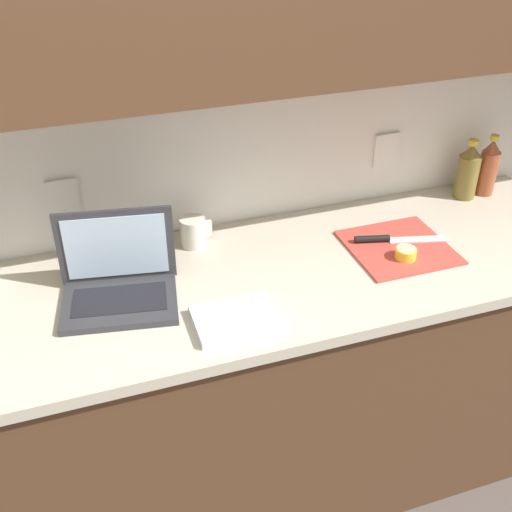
{
  "coord_description": "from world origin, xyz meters",
  "views": [
    {
      "loc": [
        -0.34,
        -1.45,
        1.97
      ],
      "look_at": [
        0.15,
        -0.01,
        0.98
      ],
      "focal_mm": 45.0,
      "sensor_mm": 36.0,
      "label": 1
    }
  ],
  "objects_px": {
    "knife": "(385,239)",
    "lemon_half_cut": "(406,253)",
    "bottle_oil_tall": "(488,167)",
    "laptop": "(118,279)",
    "measuring_cup": "(193,232)",
    "cutting_board": "(398,247)",
    "bottle_green_soda": "(468,172)"
  },
  "relations": [
    {
      "from": "lemon_half_cut",
      "to": "bottle_green_soda",
      "type": "relative_size",
      "value": 0.3
    },
    {
      "from": "bottle_green_soda",
      "to": "cutting_board",
      "type": "bearing_deg",
      "value": -149.62
    },
    {
      "from": "lemon_half_cut",
      "to": "bottle_oil_tall",
      "type": "height_order",
      "value": "bottle_oil_tall"
    },
    {
      "from": "laptop",
      "to": "bottle_green_soda",
      "type": "relative_size",
      "value": 1.62
    },
    {
      "from": "laptop",
      "to": "bottle_green_soda",
      "type": "bearing_deg",
      "value": 19.15
    },
    {
      "from": "cutting_board",
      "to": "measuring_cup",
      "type": "distance_m",
      "value": 0.64
    },
    {
      "from": "lemon_half_cut",
      "to": "bottle_oil_tall",
      "type": "distance_m",
      "value": 0.58
    },
    {
      "from": "lemon_half_cut",
      "to": "bottle_green_soda",
      "type": "height_order",
      "value": "bottle_green_soda"
    },
    {
      "from": "cutting_board",
      "to": "knife",
      "type": "bearing_deg",
      "value": 124.7
    },
    {
      "from": "bottle_green_soda",
      "to": "bottle_oil_tall",
      "type": "relative_size",
      "value": 0.97
    },
    {
      "from": "laptop",
      "to": "measuring_cup",
      "type": "bearing_deg",
      "value": 47.15
    },
    {
      "from": "cutting_board",
      "to": "lemon_half_cut",
      "type": "height_order",
      "value": "lemon_half_cut"
    },
    {
      "from": "laptop",
      "to": "cutting_board",
      "type": "xyz_separation_m",
      "value": [
        0.86,
        -0.03,
        -0.05
      ]
    },
    {
      "from": "cutting_board",
      "to": "bottle_green_soda",
      "type": "relative_size",
      "value": 1.42
    },
    {
      "from": "knife",
      "to": "lemon_half_cut",
      "type": "bearing_deg",
      "value": -69.23
    },
    {
      "from": "lemon_half_cut",
      "to": "measuring_cup",
      "type": "height_order",
      "value": "measuring_cup"
    },
    {
      "from": "bottle_oil_tall",
      "to": "measuring_cup",
      "type": "xyz_separation_m",
      "value": [
        -1.07,
        -0.0,
        -0.05
      ]
    },
    {
      "from": "bottle_oil_tall",
      "to": "measuring_cup",
      "type": "relative_size",
      "value": 2.21
    },
    {
      "from": "knife",
      "to": "bottle_green_soda",
      "type": "bearing_deg",
      "value": 39.14
    },
    {
      "from": "laptop",
      "to": "knife",
      "type": "relative_size",
      "value": 1.16
    },
    {
      "from": "measuring_cup",
      "to": "cutting_board",
      "type": "bearing_deg",
      "value": -20.73
    },
    {
      "from": "measuring_cup",
      "to": "bottle_green_soda",
      "type": "bearing_deg",
      "value": 0.23
    },
    {
      "from": "laptop",
      "to": "bottle_oil_tall",
      "type": "distance_m",
      "value": 1.35
    },
    {
      "from": "knife",
      "to": "lemon_half_cut",
      "type": "xyz_separation_m",
      "value": [
        0.01,
        -0.1,
        0.01
      ]
    },
    {
      "from": "lemon_half_cut",
      "to": "bottle_oil_tall",
      "type": "xyz_separation_m",
      "value": [
        0.49,
        0.3,
        0.08
      ]
    },
    {
      "from": "laptop",
      "to": "bottle_oil_tall",
      "type": "height_order",
      "value": "laptop"
    },
    {
      "from": "laptop",
      "to": "knife",
      "type": "height_order",
      "value": "laptop"
    },
    {
      "from": "laptop",
      "to": "measuring_cup",
      "type": "height_order",
      "value": "laptop"
    },
    {
      "from": "bottle_oil_tall",
      "to": "bottle_green_soda",
      "type": "bearing_deg",
      "value": 180.0
    },
    {
      "from": "knife",
      "to": "measuring_cup",
      "type": "height_order",
      "value": "measuring_cup"
    },
    {
      "from": "lemon_half_cut",
      "to": "bottle_green_soda",
      "type": "bearing_deg",
      "value": 36.11
    },
    {
      "from": "cutting_board",
      "to": "knife",
      "type": "xyz_separation_m",
      "value": [
        -0.03,
        0.04,
        0.01
      ]
    }
  ]
}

